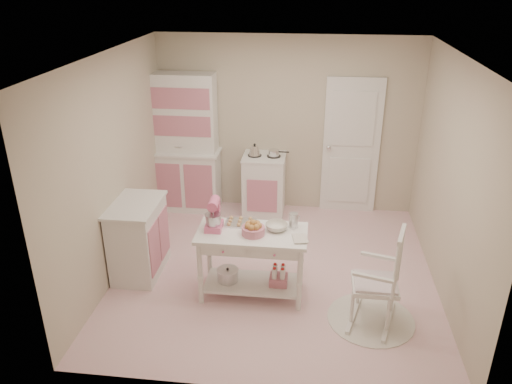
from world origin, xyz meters
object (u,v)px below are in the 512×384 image
at_px(work_table, 252,263).
at_px(stand_mixer, 214,215).
at_px(bread_basket, 253,231).
at_px(rocking_chair, 376,276).
at_px(stove, 264,185).
at_px(hutch, 184,144).
at_px(base_cabinet, 139,238).

distance_m(work_table, stand_mixer, 0.71).
xyz_separation_m(stand_mixer, bread_basket, (0.44, -0.07, -0.12)).
height_order(rocking_chair, work_table, rocking_chair).
height_order(stove, work_table, stove).
bearing_deg(bread_basket, hutch, 120.80).
bearing_deg(base_cabinet, stove, 53.58).
xyz_separation_m(hutch, rocking_chair, (2.59, -2.46, -0.49)).
bearing_deg(bread_basket, rocking_chair, -11.79).
relative_size(base_cabinet, work_table, 0.77).
distance_m(work_table, bread_basket, 0.45).
height_order(hutch, bread_basket, hutch).
bearing_deg(stand_mixer, base_cabinet, 163.08).
xyz_separation_m(rocking_chair, stand_mixer, (-1.73, 0.34, 0.42)).
bearing_deg(bread_basket, stove, 92.78).
bearing_deg(work_table, rocking_chair, -13.69).
bearing_deg(stand_mixer, stove, 79.35).
xyz_separation_m(stove, bread_basket, (0.10, -2.14, 0.39)).
relative_size(rocking_chair, stand_mixer, 3.24).
bearing_deg(bread_basket, base_cabinet, 166.45).
xyz_separation_m(hutch, bread_basket, (1.30, -2.19, -0.19)).
distance_m(base_cabinet, stand_mixer, 1.14).
bearing_deg(rocking_chair, work_table, -178.64).
bearing_deg(hutch, stand_mixer, -67.81).
distance_m(hutch, base_cabinet, 1.94).
distance_m(stove, work_table, 2.09).
height_order(hutch, rocking_chair, hutch).
distance_m(base_cabinet, bread_basket, 1.52).
xyz_separation_m(hutch, work_table, (1.28, -2.14, -0.64)).
relative_size(base_cabinet, bread_basket, 3.68).
height_order(stove, base_cabinet, same).
xyz_separation_m(stove, base_cabinet, (-1.32, -1.79, 0.00)).
bearing_deg(rocking_chair, bread_basket, -176.74).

